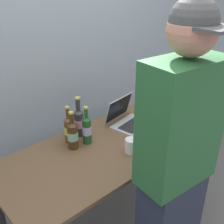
# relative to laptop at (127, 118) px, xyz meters

# --- Properties ---
(ground_plane) EXTENTS (8.00, 8.00, 0.00)m
(ground_plane) POSITION_rel_laptop_xyz_m (-0.35, -0.14, -0.79)
(ground_plane) COLOR slate
(ground_plane) RESTS_ON ground
(desk) EXTENTS (1.54, 0.72, 0.75)m
(desk) POSITION_rel_laptop_xyz_m (-0.35, -0.14, -0.19)
(desk) COLOR brown
(desk) RESTS_ON ground
(laptop) EXTENTS (0.35, 0.33, 0.21)m
(laptop) POSITION_rel_laptop_xyz_m (0.00, 0.00, 0.00)
(laptop) COLOR #B7BABC
(laptop) RESTS_ON desk
(beer_bottle_amber) EXTENTS (0.07, 0.07, 0.31)m
(beer_bottle_amber) POSITION_rel_laptop_xyz_m (-0.39, 0.11, 0.07)
(beer_bottle_amber) COLOR #333333
(beer_bottle_amber) RESTS_ON desk
(beer_bottle_green) EXTENTS (0.06, 0.06, 0.28)m
(beer_bottle_green) POSITION_rel_laptop_xyz_m (-0.41, -0.01, 0.06)
(beer_bottle_green) COLOR #1E5123
(beer_bottle_green) RESTS_ON desk
(beer_bottle_brown) EXTENTS (0.07, 0.07, 0.28)m
(beer_bottle_brown) POSITION_rel_laptop_xyz_m (-0.50, 0.08, 0.06)
(beer_bottle_brown) COLOR brown
(beer_bottle_brown) RESTS_ON desk
(beer_bottle_dark) EXTENTS (0.07, 0.07, 0.28)m
(beer_bottle_dark) POSITION_rel_laptop_xyz_m (-0.52, 0.00, 0.06)
(beer_bottle_dark) COLOR #472B14
(beer_bottle_dark) RESTS_ON desk
(person_figure) EXTENTS (0.43, 0.32, 1.76)m
(person_figure) POSITION_rel_laptop_xyz_m (-0.38, -0.73, 0.12)
(person_figure) COLOR #2D3347
(person_figure) RESTS_ON ground
(coffee_mug) EXTENTS (0.12, 0.08, 0.10)m
(coffee_mug) POSITION_rel_laptop_xyz_m (-0.26, -0.30, 0.00)
(coffee_mug) COLOR white
(coffee_mug) RESTS_ON desk
(back_wall) EXTENTS (6.00, 0.10, 2.60)m
(back_wall) POSITION_rel_laptop_xyz_m (-0.35, 0.57, 0.51)
(back_wall) COLOR #99A3AD
(back_wall) RESTS_ON ground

